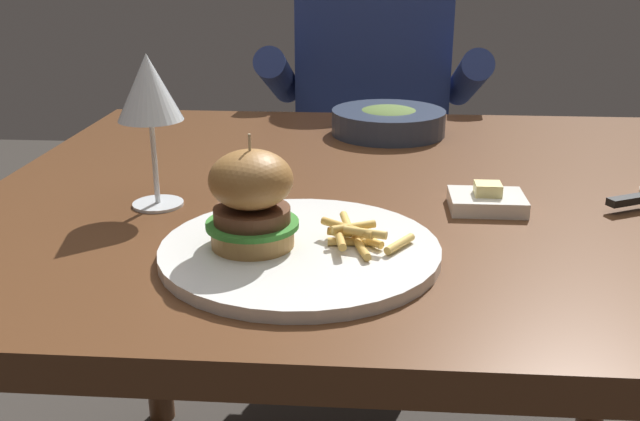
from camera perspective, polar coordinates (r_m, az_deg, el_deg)
dining_table at (r=1.07m, az=4.71°, el=-2.47°), size 1.13×0.97×0.74m
main_plate at (r=0.79m, az=-1.60°, el=-3.22°), size 0.31×0.31×0.01m
burger_sandwich at (r=0.77m, az=-5.50°, el=0.93°), size 0.10×0.10×0.13m
fries_pile at (r=0.79m, az=2.99°, el=-1.96°), size 0.11×0.11×0.02m
wine_glass at (r=0.94m, az=-13.53°, el=9.25°), size 0.08×0.08×0.20m
butter_dish at (r=0.96m, az=13.20°, el=0.77°), size 0.10×0.08×0.04m
soup_bowl at (r=1.33m, az=5.49°, el=7.15°), size 0.21×0.21×0.05m
diner_person at (r=1.82m, az=4.05°, el=4.19°), size 0.51×0.36×1.18m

